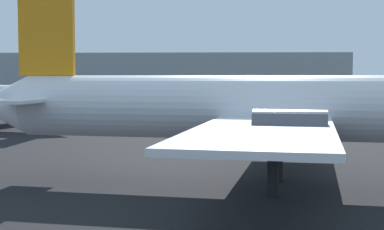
# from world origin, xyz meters

# --- Properties ---
(airplane_at_gate) EXTENTS (35.46, 27.42, 10.36)m
(airplane_at_gate) POSITION_xyz_m (6.68, 13.88, 3.89)
(airplane_at_gate) COLOR white
(airplane_at_gate) RESTS_ON ground_plane
(airplane_distant) EXTENTS (27.47, 22.94, 8.70)m
(airplane_distant) POSITION_xyz_m (22.28, 78.81, 3.09)
(airplane_distant) COLOR silver
(airplane_distant) RESTS_ON ground_plane
(terminal_building) EXTENTS (91.49, 22.77, 10.89)m
(terminal_building) POSITION_xyz_m (-12.44, 129.20, 5.45)
(terminal_building) COLOR #999EA3
(terminal_building) RESTS_ON ground_plane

